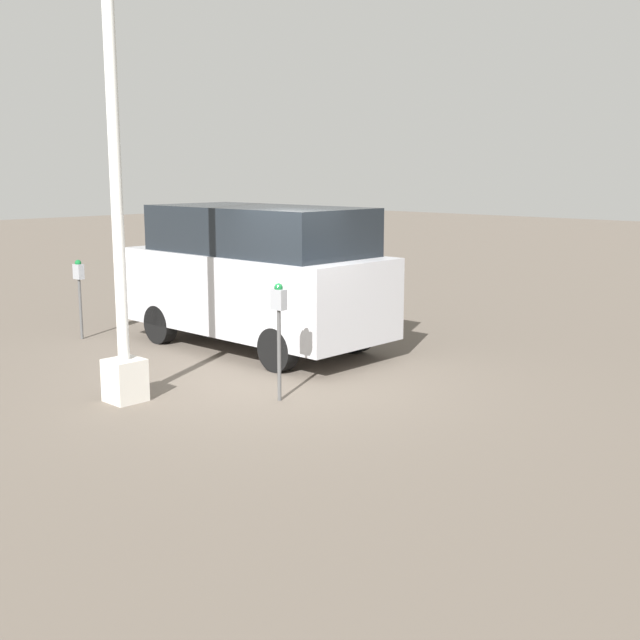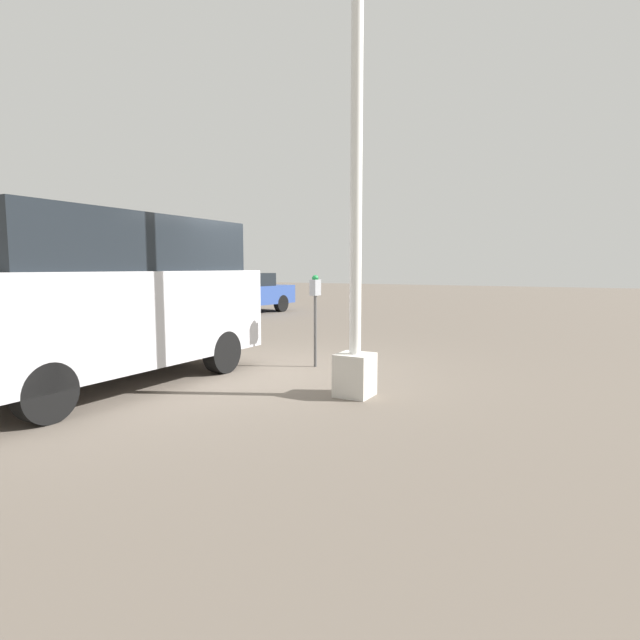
% 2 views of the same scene
% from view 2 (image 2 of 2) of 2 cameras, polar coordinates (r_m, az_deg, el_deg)
% --- Properties ---
extents(ground_plane, '(80.00, 80.00, 0.00)m').
position_cam_2_polar(ground_plane, '(8.21, -6.26, -5.60)').
color(ground_plane, '#60564C').
extents(parking_meter_near, '(0.20, 0.11, 1.53)m').
position_cam_2_polar(parking_meter_near, '(8.21, -0.55, 2.37)').
color(parking_meter_near, '#4C4C4C').
rests_on(parking_meter_near, ground).
extents(lamp_post, '(0.44, 0.44, 6.85)m').
position_cam_2_polar(lamp_post, '(6.33, 4.13, 11.07)').
color(lamp_post, beige).
rests_on(lamp_post, ground).
extents(parked_van, '(4.70, 2.02, 2.35)m').
position_cam_2_polar(parked_van, '(7.51, -23.35, 2.49)').
color(parked_van, '#B2B2B7').
rests_on(parked_van, ground).
extents(car_distant, '(4.03, 2.13, 1.45)m').
position_cam_2_polar(car_distant, '(18.23, -8.89, 3.20)').
color(car_distant, '#2D478C').
rests_on(car_distant, ground).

